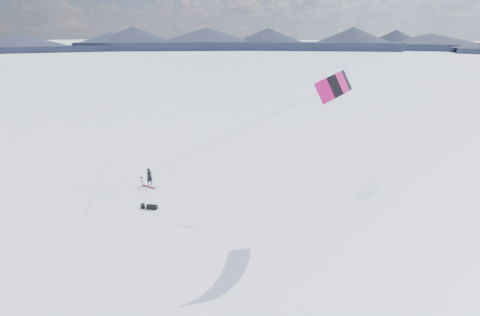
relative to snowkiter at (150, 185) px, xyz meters
The scene contains 9 objects.
ground 1.82m from the snowkiter, 73.68° to the right, with size 1800.00×1800.00×0.00m, color white.
horizon_hills 3.94m from the snowkiter, 73.68° to the right, with size 704.00×704.00×8.62m.
snow_tracks 2.47m from the snowkiter, 91.21° to the right, with size 17.62×14.39×0.01m.
snowkiter is the anchor object (origin of this frame).
snowboard 0.53m from the snowkiter, 60.61° to the right, with size 1.57×0.29×0.04m, color maroon.
tripod 1.89m from the snowkiter, 69.45° to the right, with size 0.70×0.72×1.47m.
gear_bag_a 4.93m from the snowkiter, 45.14° to the right, with size 0.94×0.67×0.38m.
gear_bag_b 4.54m from the snowkiter, 54.15° to the right, with size 0.69×0.65×0.29m.
power_kite 19.26m from the snowkiter, ahead, with size 17.45×5.53×9.89m.
Camera 1 is at (21.33, -19.97, 13.20)m, focal length 26.00 mm.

